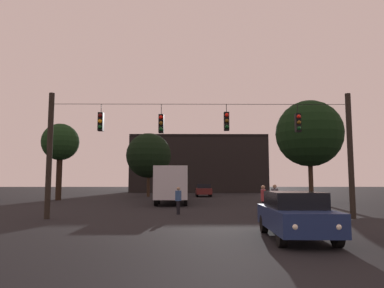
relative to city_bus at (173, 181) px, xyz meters
name	(u,v)px	position (x,y,z in m)	size (l,w,h in m)	color
ground_plane	(196,203)	(2.00, -0.78, -1.87)	(168.00, 168.00, 0.00)	black
overhead_signal_span	(199,145)	(1.94, -13.33, 1.83)	(15.58, 0.44, 6.38)	black
city_bus	(173,181)	(0.00, 0.00, 0.00)	(2.65, 11.03, 3.00)	#B7BCC6
car_near_right	(295,214)	(4.90, -19.55, -1.07)	(1.95, 4.39, 1.52)	navy
car_far_left	(203,190)	(3.14, 11.93, -1.07)	(1.87, 4.37, 1.52)	#511919
pedestrian_crossing_left	(275,197)	(6.39, -10.59, -0.92)	(0.35, 0.42, 1.67)	black
pedestrian_crossing_center	(178,199)	(0.81, -11.02, -1.01)	(0.34, 0.42, 1.54)	black
pedestrian_crossing_right	(263,199)	(5.32, -12.51, -0.93)	(0.30, 0.39, 1.66)	black
corner_building	(198,165)	(2.97, 30.83, 2.82)	(22.29, 11.58, 9.37)	black
tree_left_silhouette	(60,143)	(-11.40, 3.85, 3.78)	(3.65, 3.65, 7.57)	black
tree_behind_building	(149,156)	(-3.52, 11.77, 3.09)	(5.44, 5.44, 7.68)	#2D2116
tree_right_far	(309,134)	(12.39, 0.75, 4.32)	(6.04, 6.04, 9.22)	#2D2116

